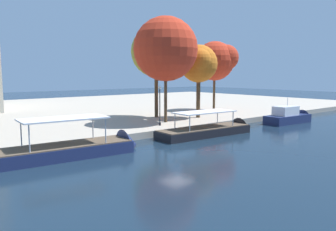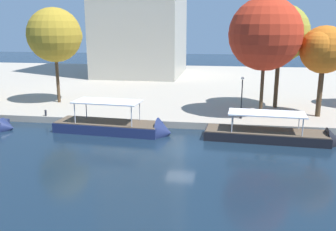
{
  "view_description": "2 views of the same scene",
  "coord_description": "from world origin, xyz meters",
  "views": [
    {
      "loc": [
        -18.5,
        -21.2,
        6.69
      ],
      "look_at": [
        2.92,
        4.73,
        2.53
      ],
      "focal_mm": 36.07,
      "sensor_mm": 36.0,
      "label": 1
    },
    {
      "loc": [
        3.52,
        -30.01,
        10.61
      ],
      "look_at": [
        -1.66,
        3.52,
        2.2
      ],
      "focal_mm": 39.07,
      "sensor_mm": 36.0,
      "label": 2
    }
  ],
  "objects": [
    {
      "name": "tree_1",
      "position": [
        9.82,
        15.85,
        9.88
      ],
      "size": [
        6.85,
        6.85,
        12.37
      ],
      "color": "#4C3823",
      "rests_on": "dock_promenade"
    },
    {
      "name": "tree_2",
      "position": [
        -17.8,
        14.65,
        9.4
      ],
      "size": [
        6.83,
        6.83,
        12.09
      ],
      "color": "#4C3823",
      "rests_on": "dock_promenade"
    },
    {
      "name": "dock_promenade",
      "position": [
        0.0,
        34.28,
        0.36
      ],
      "size": [
        120.0,
        55.0,
        0.73
      ],
      "primitive_type": "cube",
      "color": "#A39989",
      "rests_on": "ground_plane"
    },
    {
      "name": "tour_boat_1",
      "position": [
        -6.9,
        4.45,
        0.44
      ],
      "size": [
        12.18,
        4.06,
        4.39
      ],
      "rotation": [
        0.0,
        0.0,
        -0.07
      ],
      "color": "navy",
      "rests_on": "ground_plane"
    },
    {
      "name": "tree_3",
      "position": [
        7.78,
        11.36,
        9.69
      ],
      "size": [
        7.83,
        7.96,
        12.87
      ],
      "color": "#4C3823",
      "rests_on": "dock_promenade"
    },
    {
      "name": "tour_boat_2",
      "position": [
        8.6,
        4.08,
        0.28
      ],
      "size": [
        12.67,
        3.74,
        3.89
      ],
      "rotation": [
        0.0,
        0.0,
        -0.06
      ],
      "color": "black",
      "rests_on": "ground_plane"
    },
    {
      "name": "lamp_post",
      "position": [
        5.47,
        9.31,
        3.16
      ],
      "size": [
        0.32,
        0.32,
        4.55
      ],
      "color": "black",
      "rests_on": "dock_promenade"
    },
    {
      "name": "ground_plane",
      "position": [
        0.0,
        0.0,
        0.0
      ],
      "size": [
        220.0,
        220.0,
        0.0
      ],
      "primitive_type": "plane",
      "color": "#142333"
    },
    {
      "name": "mooring_bollard_0",
      "position": [
        -16.08,
        7.13,
        1.11
      ],
      "size": [
        0.25,
        0.25,
        0.72
      ],
      "color": "#2D2D33",
      "rests_on": "dock_promenade"
    },
    {
      "name": "tree_0",
      "position": [
        13.75,
        11.58,
        8.15
      ],
      "size": [
        5.09,
        5.16,
        9.88
      ],
      "color": "#4C3823",
      "rests_on": "dock_promenade"
    }
  ]
}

